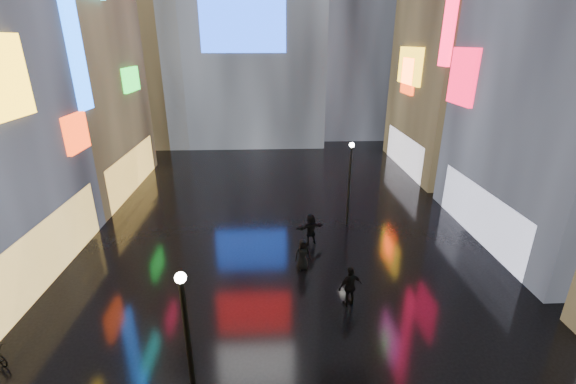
{
  "coord_description": "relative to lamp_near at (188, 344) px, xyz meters",
  "views": [
    {
      "loc": [
        -0.68,
        -2.13,
        10.57
      ],
      "look_at": [
        0.0,
        12.0,
        5.0
      ],
      "focal_mm": 24.0,
      "sensor_mm": 36.0,
      "label": 1
    }
  ],
  "objects": [
    {
      "name": "pedestrian_5",
      "position": [
        4.47,
        10.68,
        -2.07
      ],
      "size": [
        1.7,
        0.98,
        1.74
      ],
      "primitive_type": "imported",
      "rotation": [
        0.0,
        0.0,
        3.45
      ],
      "color": "black",
      "rests_on": "ground"
    },
    {
      "name": "building_left_far",
      "position": [
        -13.0,
        19.85,
        8.04
      ],
      "size": [
        10.28,
        12.0,
        22.0
      ],
      "color": "black",
      "rests_on": "ground"
    },
    {
      "name": "tower_flank_left",
      "position": [
        -11.02,
        35.85,
        10.06
      ],
      "size": [
        10.0,
        10.0,
        26.0
      ],
      "primitive_type": "cube",
      "color": "black",
      "rests_on": "ground"
    },
    {
      "name": "lamp_near",
      "position": [
        0.0,
        0.0,
        0.0
      ],
      "size": [
        0.3,
        0.3,
        5.2
      ],
      "color": "black",
      "rests_on": "ground"
    },
    {
      "name": "umbrella_2",
      "position": [
        3.81,
        8.09,
        -0.87
      ],
      "size": [
        1.4,
        1.39,
        0.9
      ],
      "primitive_type": "imported",
      "rotation": [
        0.0,
        0.0,
        4.06
      ],
      "color": "black",
      "rests_on": "pedestrian_4"
    },
    {
      "name": "pedestrian_4",
      "position": [
        3.81,
        8.09,
        -2.13
      ],
      "size": [
        0.87,
        0.64,
        1.62
      ],
      "primitive_type": "imported",
      "rotation": [
        0.0,
        0.0,
        0.17
      ],
      "color": "black",
      "rests_on": "ground"
    },
    {
      "name": "lamp_far",
      "position": [
        6.95,
        12.85,
        0.0
      ],
      "size": [
        0.3,
        0.3,
        5.2
      ],
      "color": "black",
      "rests_on": "ground"
    },
    {
      "name": "pedestrian_3",
      "position": [
        5.58,
        5.2,
        -2.01
      ],
      "size": [
        1.18,
        0.8,
        1.86
      ],
      "primitive_type": "imported",
      "rotation": [
        0.0,
        0.0,
        3.49
      ],
      "color": "black",
      "rests_on": "ground"
    },
    {
      "name": "ground",
      "position": [
        2.98,
        13.85,
        -2.94
      ],
      "size": [
        140.0,
        140.0,
        0.0
      ],
      "primitive_type": "plane",
      "color": "black",
      "rests_on": "ground"
    }
  ]
}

